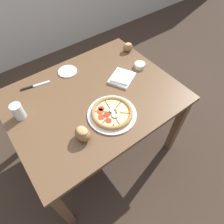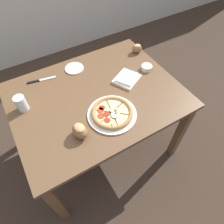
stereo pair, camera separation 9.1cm
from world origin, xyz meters
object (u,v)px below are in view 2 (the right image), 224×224
Objects in this scene: napkin_folded at (127,78)px; side_saucer at (74,68)px; bread_piece_near at (80,131)px; knife_main at (41,80)px; bread_piece_mid at (137,48)px; pizza at (112,113)px; ramekin_bowl at (147,67)px; water_glass at (22,104)px; dining_table at (97,103)px.

napkin_folded is 1.60× the size of side_saucer.
bread_piece_near is 0.65m from side_saucer.
napkin_folded is 0.67m from knife_main.
knife_main is (-0.85, 0.08, -0.04)m from bread_piece_mid.
side_saucer is at bearing 69.67° from bread_piece_near.
bread_piece_near is at bearing -171.15° from pizza.
bread_piece_near is (-0.74, -0.30, 0.03)m from ramekin_bowl.
water_glass is at bearing 122.20° from bread_piece_near.
bread_piece_mid is at bearing 42.08° from pizza.
bread_piece_near is 0.57× the size of knife_main.
dining_table is 3.68× the size of pizza.
pizza is 0.65m from knife_main.
water_glass reaches higher than knife_main.
knife_main is (-0.31, 0.57, -0.02)m from pizza.
dining_table is at bearing -15.13° from water_glass.
ramekin_bowl is at bearing 28.35° from pizza.
knife_main and side_saucer have the same top height.
napkin_folded is at bearing -136.62° from bread_piece_mid.
side_saucer is at bearing 132.12° from napkin_folded.
napkin_folded is at bearing 40.74° from pizza.
napkin_folded is (0.28, 0.01, 0.12)m from dining_table.
pizza is 3.25× the size of bread_piece_mid.
bread_piece_near is 1.22× the size of bread_piece_mid.
pizza is 0.55m from ramekin_bowl.
bread_piece_near is 0.62m from knife_main.
dining_table is at bearing 46.77° from bread_piece_near.
dining_table is 0.39m from bread_piece_near.
knife_main is 1.44× the size of side_saucer.
water_glass is at bearing -155.93° from side_saucer.
water_glass is (-0.50, 0.36, 0.03)m from pizza.
side_saucer is (0.23, 0.61, -0.05)m from bread_piece_near.
bread_piece_mid is 0.46× the size of knife_main.
bread_piece_near is at bearing -110.33° from side_saucer.
napkin_folded is at bearing -173.28° from ramekin_bowl.
dining_table is 0.54m from water_glass.
water_glass is (-0.78, 0.12, 0.03)m from napkin_folded.
pizza is at bearing -88.72° from dining_table.
napkin_folded is 1.11× the size of knife_main.
bread_piece_near reaches higher than napkin_folded.
dining_table is 12.91× the size of ramekin_bowl.
bread_piece_mid is 0.86m from knife_main.
side_saucer is (-0.57, 0.07, -0.04)m from bread_piece_mid.
bread_piece_mid is at bearing 26.16° from dining_table.
water_glass is (-0.50, 0.13, 0.15)m from dining_table.
bread_piece_mid is at bearing 74.85° from ramekin_bowl.
pizza is 0.26m from bread_piece_near.
dining_table is at bearing -175.52° from ramekin_bowl.
napkin_folded is at bearing -19.28° from knife_main.
bread_piece_mid is 0.67× the size of side_saucer.
napkin_folded reaches higher than knife_main.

